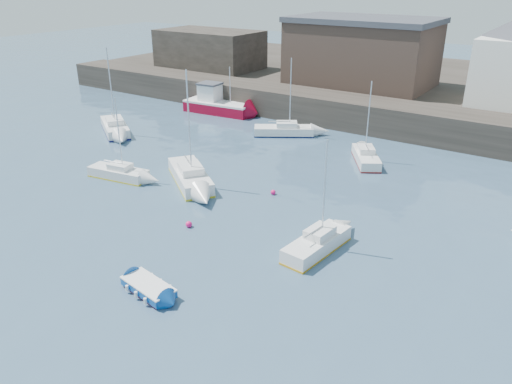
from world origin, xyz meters
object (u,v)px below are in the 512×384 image
Objects in this scene: sailboat_f at (366,157)px; buoy_far at (273,194)px; buoy_near at (189,227)px; sailboat_h at (284,130)px; blue_dinghy at (148,288)px; buoy_mid at (299,253)px; sailboat_b at (190,176)px; fishing_boat at (217,104)px; sailboat_e at (115,127)px; sailboat_c at (317,243)px; sailboat_a at (119,173)px.

sailboat_f is 18.36× the size of buoy_far.
sailboat_f reaches higher than buoy_near.
sailboat_h reaches higher than buoy_far.
blue_dinghy is at bearing -84.61° from buoy_far.
buoy_near is 0.96× the size of buoy_mid.
buoy_far is (-1.33, 14.05, -0.33)m from blue_dinghy.
sailboat_b is at bearing -128.43° from sailboat_f.
sailboat_h is (-8.25, 27.09, 0.16)m from blue_dinghy.
blue_dinghy reaches higher than buoy_mid.
sailboat_e is (-3.82, -12.08, -0.49)m from fishing_boat.
buoy_mid is (23.71, -22.62, -1.05)m from fishing_boat.
sailboat_c reaches higher than buoy_near.
buoy_mid is at bearing 60.31° from blue_dinghy.
buoy_near is 7.57m from buoy_mid.
blue_dinghy is 7.51× the size of buoy_mid.
sailboat_f reaches higher than buoy_far.
sailboat_b is (5.35, 2.46, 0.12)m from sailboat_a.
blue_dinghy is 29.47m from sailboat_e.
sailboat_a is (-13.22, 9.88, 0.13)m from blue_dinghy.
sailboat_h reaches higher than sailboat_c.
sailboat_h is at bearing 164.40° from sailboat_f.
sailboat_e is 22.21m from buoy_far.
blue_dinghy reaches higher than buoy_near.
sailboat_h reaches higher than blue_dinghy.
sailboat_f is (20.95, -6.03, -0.56)m from fishing_boat.
sailboat_a is at bearing -135.82° from sailboat_f.
buoy_near is (-8.25, -1.90, -0.52)m from sailboat_c.
sailboat_a is 14.85× the size of buoy_mid.
blue_dinghy is at bearing -36.78° from sailboat_a.
sailboat_f is 15.68× the size of buoy_mid.
sailboat_f is (1.65, 24.32, 0.15)m from blue_dinghy.
sailboat_b is 14.76m from sailboat_h.
sailboat_c is (13.03, -3.79, -0.06)m from sailboat_b.
sailboat_a is 5.89m from sailboat_b.
blue_dinghy is 24.38m from sailboat_f.
sailboat_c is at bearing 12.96° from buoy_near.
blue_dinghy is at bearing -119.69° from buoy_mid.
sailboat_e reaches higher than sailboat_a.
sailboat_h is 21.09m from buoy_near.
sailboat_c is 15.97× the size of buoy_near.
buoy_mid reaches higher than buoy_near.
sailboat_a is at bearing -160.68° from buoy_far.
sailboat_c is at bearing -77.43° from sailboat_f.
buoy_mid is at bearing -47.79° from buoy_far.
sailboat_b reaches higher than buoy_mid.
sailboat_f is at bearing 44.18° from sailboat_a.
buoy_mid is (12.66, -19.36, -0.50)m from sailboat_h.
sailboat_c is 15.35× the size of buoy_mid.
sailboat_c is at bearing 46.89° from buoy_mid.
fishing_boat is (-19.30, 30.35, 0.72)m from blue_dinghy.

